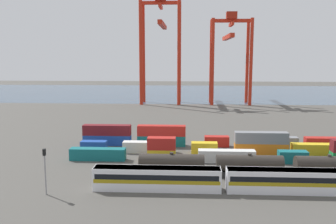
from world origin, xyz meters
TOP-DOWN VIEW (x-y plane):
  - ground_plane at (0.00, 40.00)m, footprint 420.00×420.00m
  - harbour_water at (0.00, 147.95)m, footprint 400.00×110.00m
  - passenger_train at (-1.23, -19.63)m, footprint 43.94×3.14m
  - freight_tank_row at (18.89, -11.86)m, footprint 70.73×3.05m
  - signal_mast at (-30.41, -22.82)m, footprint 0.36×0.60m
  - shipping_container_0 at (-26.86, -2.21)m, footprint 12.10×2.44m
  - shipping_container_1 at (-12.91, -2.21)m, footprint 6.04×2.44m
  - shipping_container_2 at (-12.91, -2.21)m, footprint 6.04×2.44m
  - shipping_container_3 at (1.04, -2.21)m, footprint 12.10×2.44m
  - shipping_container_4 at (14.99, -2.21)m, footprint 6.04×2.44m
  - shipping_container_8 at (-29.48, 4.65)m, footprint 6.04×2.44m
  - shipping_container_9 at (-16.45, 4.65)m, footprint 12.10×2.44m
  - shipping_container_10 at (-3.42, 4.65)m, footprint 6.04×2.44m
  - shipping_container_11 at (9.61, 4.65)m, footprint 12.10×2.44m
  - shipping_container_12 at (9.61, 4.65)m, footprint 12.10×2.44m
  - shipping_container_13 at (22.65, 4.65)m, footprint 12.10×2.44m
  - shipping_container_15 at (-27.80, 11.51)m, footprint 12.10×2.44m
  - shipping_container_16 at (-27.80, 11.51)m, footprint 12.10×2.44m
  - shipping_container_17 at (-13.91, 11.51)m, footprint 12.10×2.44m
  - shipping_container_18 at (-13.91, 11.51)m, footprint 12.10×2.44m
  - shipping_container_19 at (-0.02, 11.51)m, footprint 6.04×2.44m
  - shipping_container_20 at (13.87, 11.51)m, footprint 12.10×2.44m
  - shipping_container_21 at (27.76, 11.51)m, footprint 12.10×2.44m
  - gantry_crane_west at (-20.32, 98.60)m, footprint 19.07×38.14m
  - gantry_crane_central at (12.33, 99.12)m, footprint 18.92×39.24m

SIDE VIEW (x-z plane):
  - ground_plane at x=0.00m, z-range 0.00..0.00m
  - harbour_water at x=0.00m, z-range 0.00..0.01m
  - shipping_container_0 at x=-26.86m, z-range 0.00..2.60m
  - shipping_container_1 at x=-12.91m, z-range 0.00..2.60m
  - shipping_container_3 at x=1.04m, z-range 0.00..2.60m
  - shipping_container_4 at x=14.99m, z-range 0.00..2.60m
  - shipping_container_8 at x=-29.48m, z-range 0.00..2.60m
  - shipping_container_9 at x=-16.45m, z-range 0.00..2.60m
  - shipping_container_10 at x=-3.42m, z-range 0.00..2.60m
  - shipping_container_11 at x=9.61m, z-range 0.00..2.60m
  - shipping_container_13 at x=22.65m, z-range 0.00..2.60m
  - shipping_container_15 at x=-27.80m, z-range 0.00..2.60m
  - shipping_container_17 at x=-13.91m, z-range 0.00..2.60m
  - shipping_container_19 at x=-0.02m, z-range 0.00..2.60m
  - shipping_container_20 at x=13.87m, z-range 0.00..2.60m
  - shipping_container_21 at x=27.76m, z-range 0.00..2.60m
  - passenger_train at x=-1.23m, z-range 0.19..4.09m
  - freight_tank_row at x=18.89m, z-range -0.10..4.41m
  - shipping_container_2 at x=-12.91m, z-range 2.60..5.20m
  - shipping_container_12 at x=9.61m, z-range 2.60..5.20m
  - shipping_container_16 at x=-27.80m, z-range 2.60..5.20m
  - shipping_container_18 at x=-13.91m, z-range 2.60..5.20m
  - signal_mast at x=-30.41m, z-range 1.14..8.85m
  - gantry_crane_central at x=12.33m, z-range 5.18..47.64m
  - gantry_crane_west at x=-20.32m, z-range 5.55..56.22m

